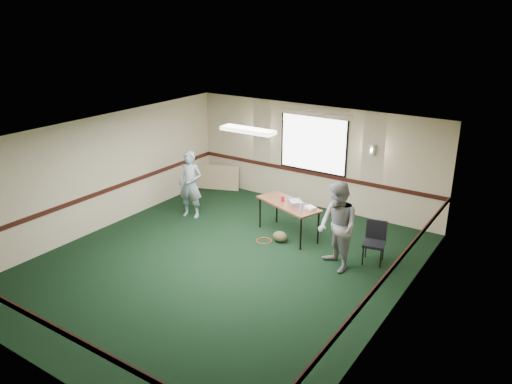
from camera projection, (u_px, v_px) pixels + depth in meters
The scene contains 13 objects.
ground at pixel (221, 264), 10.31m from camera, with size 8.00×8.00×0.00m, color black.
room_shell at pixel (276, 166), 11.43m from camera, with size 8.00×8.02×8.00m.
folding_table at pixel (288, 205), 11.39m from camera, with size 1.73×1.16×0.80m.
projector at pixel (295, 203), 11.24m from camera, with size 0.31×0.26×0.10m, color gray.
game_console at pixel (311, 208), 11.03m from camera, with size 0.22×0.17×0.05m, color white.
red_cup at pixel (283, 199), 11.45m from camera, with size 0.09×0.09×0.13m, color red.
water_bottle at pixel (301, 207), 10.88m from camera, with size 0.06×0.06×0.21m, color #90BEEC.
duffel_bag at pixel (280, 237), 11.28m from camera, with size 0.35×0.26×0.25m, color #494729.
cable_coil at pixel (264, 241), 11.35m from camera, with size 0.35×0.35×0.02m, color red.
folded_table at pixel (216, 177), 14.53m from camera, with size 1.38×0.06×0.71m, color tan.
conference_chair at pixel (375, 238), 10.30m from camera, with size 0.51×0.52×0.87m.
person_left at pixel (190, 184), 12.42m from camera, with size 0.62×0.41×1.71m, color teal.
person_right at pixel (337, 227), 9.85m from camera, with size 0.89×0.70×1.84m, color #6E87AB.
Camera 1 is at (5.66, -7.23, 4.98)m, focal length 35.00 mm.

